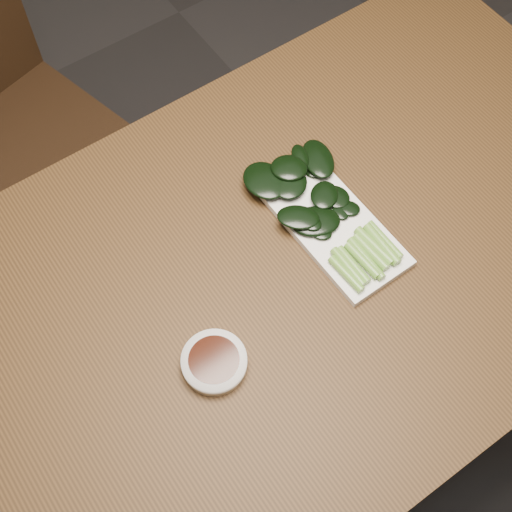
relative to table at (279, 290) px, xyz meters
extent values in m
plane|color=#282626|center=(0.00, 0.00, -0.68)|extent=(6.00, 6.00, 0.00)
cube|color=#422A13|center=(0.00, 0.00, 0.05)|extent=(1.40, 0.80, 0.04)
cylinder|color=#422A13|center=(0.64, 0.34, -0.32)|extent=(0.05, 0.05, 0.71)
cube|color=black|center=(-0.21, 0.70, -0.25)|extent=(0.55, 0.55, 0.04)
cylinder|color=black|center=(-0.35, 0.46, -0.47)|extent=(0.04, 0.04, 0.41)
cylinder|color=black|center=(0.03, 0.55, -0.47)|extent=(0.04, 0.04, 0.41)
cylinder|color=black|center=(-0.07, 0.93, -0.47)|extent=(0.04, 0.04, 0.41)
cylinder|color=white|center=(-0.18, -0.07, 0.08)|extent=(0.10, 0.10, 0.03)
cylinder|color=#371005|center=(-0.18, -0.07, 0.09)|extent=(0.08, 0.08, 0.00)
cube|color=white|center=(0.12, 0.02, 0.08)|extent=(0.13, 0.28, 0.01)
cylinder|color=#6BA037|center=(0.07, -0.07, 0.09)|extent=(0.02, 0.07, 0.01)
cylinder|color=#6BA037|center=(0.08, -0.07, 0.09)|extent=(0.02, 0.08, 0.01)
cylinder|color=#6BA037|center=(0.09, -0.07, 0.09)|extent=(0.02, 0.07, 0.01)
cylinder|color=#6BA037|center=(0.11, -0.07, 0.09)|extent=(0.02, 0.07, 0.02)
cylinder|color=#6BA037|center=(0.12, -0.07, 0.09)|extent=(0.02, 0.09, 0.01)
cylinder|color=#6BA037|center=(0.13, -0.07, 0.09)|extent=(0.02, 0.08, 0.02)
cylinder|color=#6BA037|center=(0.14, -0.06, 0.09)|extent=(0.02, 0.08, 0.02)
cylinder|color=#6BA037|center=(0.16, -0.06, 0.09)|extent=(0.02, 0.08, 0.02)
cylinder|color=#6BA037|center=(0.17, -0.06, 0.09)|extent=(0.01, 0.08, 0.01)
ellipsoid|color=black|center=(0.09, 0.03, 0.09)|extent=(0.10, 0.09, 0.01)
ellipsoid|color=black|center=(0.07, 0.14, 0.10)|extent=(0.08, 0.09, 0.01)
ellipsoid|color=black|center=(0.15, 0.15, 0.10)|extent=(0.05, 0.06, 0.01)
ellipsoid|color=black|center=(0.15, 0.05, 0.09)|extent=(0.06, 0.06, 0.01)
ellipsoid|color=black|center=(0.10, 0.11, 0.10)|extent=(0.09, 0.09, 0.01)
ellipsoid|color=black|center=(0.16, 0.12, 0.09)|extent=(0.05, 0.05, 0.01)
ellipsoid|color=black|center=(0.17, 0.13, 0.10)|extent=(0.08, 0.10, 0.01)
ellipsoid|color=black|center=(0.11, 0.14, 0.10)|extent=(0.07, 0.07, 0.01)
ellipsoid|color=black|center=(0.07, 0.05, 0.10)|extent=(0.08, 0.08, 0.01)
ellipsoid|color=black|center=(0.12, 0.14, 0.11)|extent=(0.08, 0.08, 0.01)
ellipsoid|color=black|center=(0.08, 0.03, 0.10)|extent=(0.04, 0.05, 0.01)
ellipsoid|color=black|center=(0.14, 0.06, 0.10)|extent=(0.07, 0.07, 0.01)
ellipsoid|color=black|center=(0.14, 0.02, 0.09)|extent=(0.03, 0.04, 0.01)
ellipsoid|color=black|center=(0.15, 0.03, 0.09)|extent=(0.04, 0.04, 0.01)
ellipsoid|color=black|center=(0.09, 0.01, 0.09)|extent=(0.04, 0.04, 0.01)
ellipsoid|color=black|center=(0.16, 0.02, 0.09)|extent=(0.05, 0.05, 0.01)
camera|label=1|loc=(-0.34, -0.41, 1.09)|focal=50.00mm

